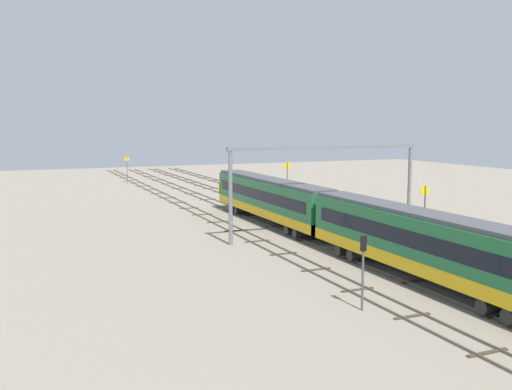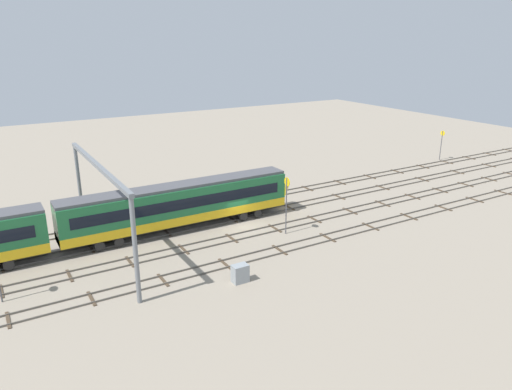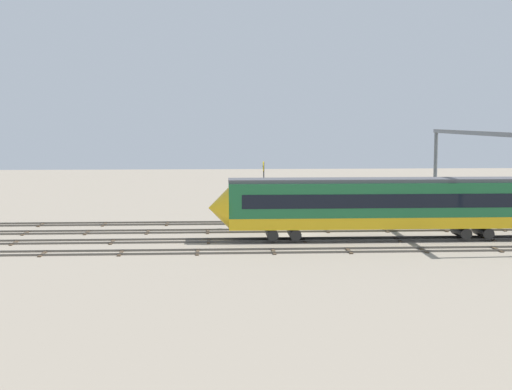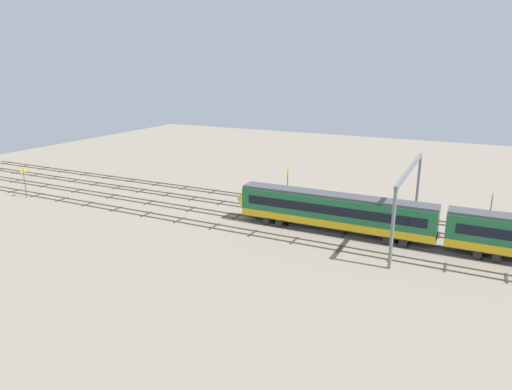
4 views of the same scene
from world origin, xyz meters
name	(u,v)px [view 3 (image 3 of 4)]	position (x,y,z in m)	size (l,w,h in m)	color
ground_plane	(300,236)	(0.00, 0.00, 0.00)	(160.04, 160.04, 0.00)	gray
track_near_foreground	(291,222)	(0.00, -7.15, 0.07)	(144.04, 2.40, 0.16)	#59544C
track_second_near	(297,230)	(0.00, -2.38, 0.07)	(144.04, 2.40, 0.16)	#59544C
track_with_train	(303,240)	(0.00, 2.38, 0.07)	(144.04, 2.40, 0.16)	#59544C
track_second_far	(311,251)	(0.00, 7.15, 0.07)	(144.04, 2.40, 0.16)	#59544C
overhead_gantry	(471,156)	(-14.25, 0.20, 6.63)	(0.40, 19.99, 8.71)	slate
speed_sign_far_trackside	(264,186)	(2.79, -4.05, 3.80)	(0.14, 0.90, 5.98)	#4C4C51
relay_cabinet	(350,210)	(-6.16, -10.59, 0.76)	(1.33, 0.88, 1.51)	gray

